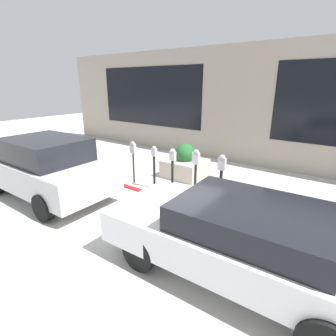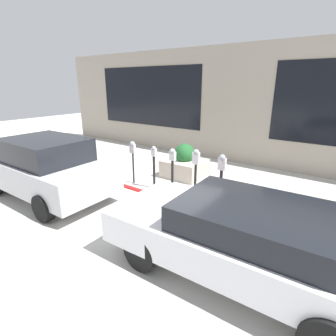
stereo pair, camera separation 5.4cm
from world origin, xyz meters
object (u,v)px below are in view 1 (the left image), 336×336
at_px(parking_meter_second, 196,165).
at_px(parking_meter_farthest, 133,151).
at_px(planter_box, 185,164).
at_px(parked_car_front, 242,237).
at_px(parking_meter_nearest, 221,172).
at_px(parked_car_middle, 46,167).
at_px(parking_meter_middle, 173,163).
at_px(parking_meter_fourth, 154,162).

height_order(parking_meter_second, parking_meter_farthest, parking_meter_second).
height_order(planter_box, parked_car_front, parked_car_front).
distance_m(parking_meter_nearest, parked_car_front, 2.49).
relative_size(parking_meter_second, parked_car_middle, 0.34).
xyz_separation_m(parking_meter_second, parking_meter_farthest, (2.23, 0.02, 0.02)).
height_order(parking_meter_farthest, parked_car_front, parking_meter_farthest).
bearing_deg(parked_car_middle, parking_meter_nearest, -153.49).
xyz_separation_m(parking_meter_nearest, parked_car_middle, (4.20, 2.17, -0.10)).
height_order(parking_meter_middle, parked_car_middle, parked_car_middle).
distance_m(parking_meter_nearest, parking_meter_middle, 1.44).
bearing_deg(parking_meter_middle, parking_meter_fourth, -5.22).
bearing_deg(parked_car_front, parking_meter_farthest, -27.14).
bearing_deg(parking_meter_second, parking_meter_middle, 3.34).
bearing_deg(parked_car_middle, parking_meter_middle, -143.28).
bearing_deg(parking_meter_farthest, parking_meter_second, -179.46).
bearing_deg(planter_box, parked_car_front, 133.55).
bearing_deg(parked_car_middle, parked_car_front, -179.84).
distance_m(parking_meter_middle, parking_meter_fourth, 0.72).
bearing_deg(parked_car_front, parking_meter_second, -46.51).
bearing_deg(parking_meter_nearest, parking_meter_second, 0.68).
xyz_separation_m(parking_meter_nearest, parked_car_front, (-1.36, 2.07, -0.24)).
bearing_deg(parked_car_middle, parking_meter_fourth, -133.93).
relative_size(parking_meter_fourth, planter_box, 1.00).
bearing_deg(planter_box, parking_meter_second, 130.94).
height_order(parking_meter_nearest, parking_meter_farthest, parking_meter_nearest).
distance_m(parking_meter_farthest, parked_car_middle, 2.48).
xyz_separation_m(parked_car_front, parked_car_middle, (5.55, 0.10, 0.14)).
bearing_deg(parking_meter_farthest, parking_meter_nearest, -179.42).
distance_m(planter_box, parked_car_front, 4.85).
distance_m(parking_meter_second, parked_car_middle, 4.09).
relative_size(parking_meter_middle, parked_car_middle, 0.32).
distance_m(parking_meter_second, planter_box, 2.00).
bearing_deg(parking_meter_fourth, parked_car_middle, 46.92).
relative_size(parking_meter_fourth, parked_car_middle, 0.31).
bearing_deg(parking_meter_second, parking_meter_fourth, -0.95).
bearing_deg(parking_meter_second, parking_meter_nearest, -179.32).
distance_m(parking_meter_nearest, parking_meter_second, 0.73).
bearing_deg(parking_meter_nearest, parking_meter_farthest, 0.58).
xyz_separation_m(parking_meter_middle, parking_meter_fourth, (0.71, -0.07, -0.10)).
relative_size(parking_meter_middle, parking_meter_farthest, 0.99).
relative_size(parking_meter_middle, parked_car_front, 0.30).
bearing_deg(parking_meter_nearest, parked_car_middle, 27.36).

